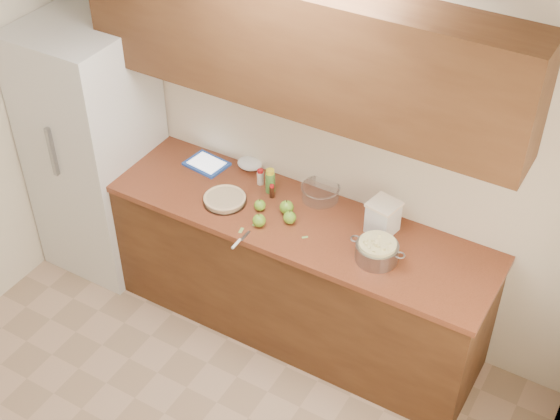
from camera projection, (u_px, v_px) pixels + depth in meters
The scene contains 22 objects.
room_shell at pixel (116, 328), 3.45m from camera, with size 3.60×3.60×3.60m.
counter_run at pixel (283, 269), 4.96m from camera, with size 2.64×0.68×0.92m.
upper_cabinets at pixel (299, 47), 4.13m from camera, with size 2.60×0.34×0.70m, color #533119.
fridge at pixel (96, 150), 5.23m from camera, with size 0.70×0.70×1.80m, color silver.
pie at pixel (225, 199), 4.74m from camera, with size 0.27×0.27×0.04m.
colander at pixel (377, 251), 4.32m from camera, with size 0.33×0.24×0.12m.
flour_canister at pixel (383, 217), 4.48m from camera, with size 0.19×0.19×0.20m.
tablet at pixel (207, 164), 5.05m from camera, with size 0.28×0.23×0.02m.
paring_knife at pixel (238, 243), 4.45m from camera, with size 0.02×0.18×0.02m.
lemon_bottle at pixel (270, 181), 4.79m from camera, with size 0.06×0.06×0.16m.
cinnamon_shaker at pixel (260, 177), 4.87m from camera, with size 0.04×0.04×0.11m.
vanilla_bottle at pixel (272, 191), 4.77m from camera, with size 0.03×0.03×0.09m.
mixing_bowl at pixel (320, 192), 4.76m from camera, with size 0.24×0.24×0.09m.
paper_towel at pixel (250, 164), 5.01m from camera, with size 0.17×0.14×0.07m, color white.
apple_left at pixel (260, 205), 4.68m from camera, with size 0.07×0.07×0.08m.
apple_center at pixel (287, 207), 4.65m from camera, with size 0.09×0.09×0.10m.
apple_front at pixel (259, 221), 4.56m from camera, with size 0.08×0.08×0.09m.
apple_extra at pixel (290, 218), 4.58m from camera, with size 0.08×0.08×0.09m.
peel_a at pixel (255, 223), 4.60m from camera, with size 0.05×0.02×0.00m, color #84B558.
peel_b at pixel (256, 221), 4.61m from camera, with size 0.04×0.02×0.00m, color #84B558.
peel_c at pixel (305, 237), 4.50m from camera, with size 0.04×0.01×0.00m, color #84B558.
peel_d at pixel (241, 230), 4.55m from camera, with size 0.05×0.02×0.00m, color #84B558.
Camera 1 is at (1.81, -1.66, 3.88)m, focal length 50.00 mm.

